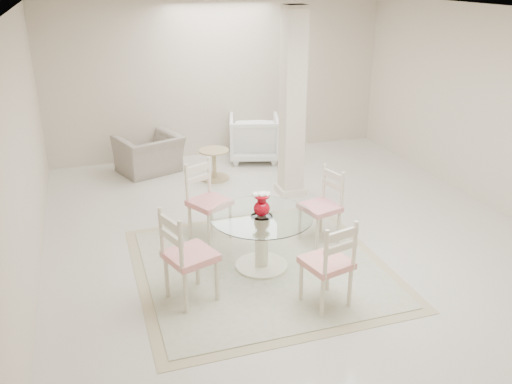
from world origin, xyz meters
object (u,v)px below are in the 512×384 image
object	(u,v)px
armchair_white	(254,138)
dining_chair_north	(206,195)
column	(292,105)
dining_table	(262,242)
dining_chair_south	(331,258)
dining_chair_west	(184,250)
red_vase	(262,205)
recliner_taupe	(149,154)
dining_chair_east	(324,200)
side_table	(214,166)

from	to	relation	value
armchair_white	dining_chair_north	bearing A→B (deg)	77.04
column	armchair_white	xyz separation A→B (m)	(-0.04, 1.65, -0.96)
dining_table	dining_chair_south	size ratio (longest dim) A/B	1.07
dining_chair_west	dining_chair_north	bearing A→B (deg)	-41.62
column	red_vase	size ratio (longest dim) A/B	9.79
dining_table	recliner_taupe	distance (m)	3.61
dining_table	recliner_taupe	bearing A→B (deg)	102.24
column	dining_table	size ratio (longest dim) A/B	2.40
dining_chair_east	dining_chair_north	xyz separation A→B (m)	(-1.35, 0.54, 0.03)
side_table	red_vase	bearing A→B (deg)	-93.40
recliner_taupe	dining_chair_west	bearing A→B (deg)	67.19
dining_chair_west	recliner_taupe	distance (m)	3.94
dining_chair_east	dining_chair_west	world-z (taller)	dining_chair_west
red_vase	dining_chair_east	xyz separation A→B (m)	(0.94, 0.39, -0.24)
red_vase	recliner_taupe	bearing A→B (deg)	102.26
red_vase	dining_chair_west	bearing A→B (deg)	-156.66
dining_chair_north	dining_chair_south	bearing A→B (deg)	-94.88
column	armchair_white	world-z (taller)	column
dining_chair_north	armchair_white	distance (m)	3.08
dining_chair_north	dining_chair_south	distance (m)	2.04
dining_chair_west	recliner_taupe	bearing A→B (deg)	-22.57
red_vase	dining_chair_north	size ratio (longest dim) A/B	0.25
red_vase	dining_chair_north	world-z (taller)	dining_chair_north
dining_table	side_table	world-z (taller)	dining_table
dining_chair_east	dining_chair_west	bearing A→B (deg)	-82.54
dining_chair_north	recliner_taupe	distance (m)	2.63
red_vase	armchair_white	size ratio (longest dim) A/B	0.32
column	recliner_taupe	bearing A→B (deg)	140.33
dining_chair_west	dining_chair_south	size ratio (longest dim) A/B	1.07
recliner_taupe	side_table	size ratio (longest dim) A/B	1.94
dining_chair_east	armchair_white	bearing A→B (deg)	161.88
red_vase	recliner_taupe	size ratio (longest dim) A/B	0.29
armchair_white	dining_table	bearing A→B (deg)	89.46
dining_table	dining_chair_east	bearing A→B (deg)	22.92
armchair_white	dining_chair_east	bearing A→B (deg)	103.52
dining_table	armchair_white	size ratio (longest dim) A/B	1.30
dining_chair_south	dining_chair_north	bearing A→B (deg)	-80.26
dining_chair_south	side_table	bearing A→B (deg)	-100.18
column	red_vase	bearing A→B (deg)	-119.69
red_vase	side_table	world-z (taller)	red_vase
dining_chair_east	dining_chair_north	world-z (taller)	dining_chair_north
column	dining_table	world-z (taller)	column
dining_chair_north	armchair_white	bearing A→B (deg)	32.85
column	dining_chair_south	world-z (taller)	column
dining_table	dining_chair_east	xyz separation A→B (m)	(0.94, 0.40, 0.21)
recliner_taupe	dining_chair_north	bearing A→B (deg)	77.52
dining_table	side_table	size ratio (longest dim) A/B	2.29
column	dining_chair_east	distance (m)	1.77
dining_chair_south	column	bearing A→B (deg)	-117.54
dining_table	dining_chair_south	world-z (taller)	dining_chair_south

